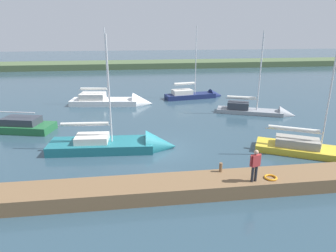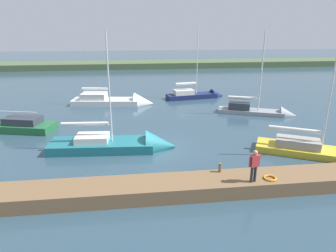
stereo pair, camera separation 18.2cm
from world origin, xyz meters
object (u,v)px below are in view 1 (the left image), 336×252
Objects in this scene: life_ring_buoy at (271,177)px; sailboat_mid_channel at (259,112)px; mooring_post_near at (221,167)px; sailboat_outer_mooring at (330,154)px; sailboat_near_dock at (117,103)px; sailboat_inner_slip at (124,147)px; sailboat_far_left at (197,96)px; person_on_dock at (255,163)px.

sailboat_mid_channel is at bearing -112.02° from life_ring_buoy.
sailboat_outer_mooring is at bearing -162.50° from mooring_post_near.
sailboat_near_dock is at bearing 159.49° from sailboat_outer_mooring.
life_ring_buoy is 21.71m from sailboat_near_dock.
sailboat_mid_channel is (-13.25, -7.47, -0.01)m from sailboat_inner_slip.
life_ring_buoy is 0.07× the size of sailboat_far_left.
sailboat_near_dock is (5.99, -18.96, -0.79)m from mooring_post_near.
sailboat_inner_slip is 13.29m from sailboat_near_dock.
life_ring_buoy is at bearing -102.67° from sailboat_far_left.
sailboat_mid_channel is (0.26, -10.53, 0.04)m from sailboat_outer_mooring.
person_on_dock is (-1.32, 1.26, 0.73)m from mooring_post_near.
mooring_post_near is 0.06× the size of sailboat_inner_slip.
sailboat_inner_slip is at bearing -164.56° from sailboat_outer_mooring.
sailboat_far_left is at bearing -99.50° from mooring_post_near.
sailboat_inner_slip is at bearing -47.78° from mooring_post_near.
mooring_post_near reaches higher than life_ring_buoy.
sailboat_far_left reaches higher than sailboat_near_dock.
sailboat_far_left is 9.13m from sailboat_mid_channel.
sailboat_far_left is at bearing 20.08° from sailboat_near_dock.
person_on_dock is at bearing -62.59° from sailboat_near_dock.
sailboat_outer_mooring is 0.96× the size of sailboat_mid_channel.
sailboat_far_left reaches higher than person_on_dock.
mooring_post_near is at bearing -64.94° from sailboat_near_dock.
sailboat_far_left is at bearing 142.09° from sailboat_mid_channel.
sailboat_inner_slip is at bearing -78.92° from sailboat_near_dock.
sailboat_inner_slip reaches higher than sailboat_outer_mooring.
sailboat_near_dock reaches higher than person_on_dock.
sailboat_near_dock is 15.22m from sailboat_mid_channel.
mooring_post_near is 0.06× the size of sailboat_far_left.
sailboat_inner_slip is (5.17, -5.69, -0.82)m from mooring_post_near.
person_on_dock is (6.76, 14.42, 1.56)m from sailboat_mid_channel.
sailboat_far_left reaches higher than sailboat_mid_channel.
mooring_post_near is 0.30× the size of person_on_dock.
sailboat_outer_mooring is at bearing -84.91° from sailboat_far_left.
sailboat_outer_mooring is 8.18m from person_on_dock.
sailboat_inner_slip is at bearing -42.20° from life_ring_buoy.
sailboat_far_left is 9.75m from sailboat_near_dock.
sailboat_outer_mooring is (-8.34, -2.63, -0.86)m from mooring_post_near.
sailboat_far_left is (-3.53, -21.08, -0.79)m from mooring_post_near.
sailboat_near_dock is at bearing -67.50° from life_ring_buoy.
sailboat_far_left is 1.05× the size of sailboat_mid_channel.
life_ring_buoy is at bearing -89.84° from sailboat_mid_channel.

